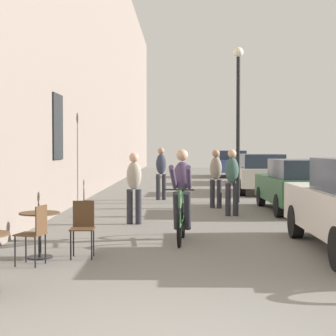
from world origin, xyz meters
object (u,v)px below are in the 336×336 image
parked_car_second (298,185)px  parked_car_fifth (231,163)px  cafe_chair_mid_toward_street (83,225)px  pedestrian_mid (232,178)px  street_lamp (238,104)px  cafe_chair_mid_toward_wall (35,231)px  cyclist_on_bicycle (182,197)px  parked_car_fourth (249,168)px  pedestrian_far (216,175)px  cafe_table_mid (40,225)px  parked_car_third (260,173)px  pedestrian_near (134,184)px  pedestrian_furthest (161,170)px

parked_car_second → parked_car_fifth: parked_car_fifth is taller
cafe_chair_mid_toward_street → pedestrian_mid: 6.15m
street_lamp → cafe_chair_mid_toward_wall: bearing=-112.6°
cyclist_on_bicycle → parked_car_fourth: 17.13m
cyclist_on_bicycle → parked_car_fourth: bearing=78.9°
pedestrian_far → parked_car_fourth: 11.42m
cafe_table_mid → cyclist_on_bicycle: bearing=36.9°
cyclist_on_bicycle → parked_car_fourth: (3.30, 16.81, -0.07)m
parked_car_third → parked_car_fourth: (0.27, 5.82, -0.03)m
pedestrian_near → pedestrian_far: bearing=58.7°
cafe_chair_mid_toward_wall → pedestrian_near: size_ratio=0.55×
parked_car_fourth → parked_car_fifth: bearing=92.3°
cafe_table_mid → parked_car_fourth: parked_car_fourth is taller
cyclist_on_bicycle → pedestrian_far: (0.99, 5.63, 0.14)m
cyclist_on_bicycle → pedestrian_furthest: 8.18m
pedestrian_far → street_lamp: size_ratio=0.34×
cafe_chair_mid_toward_wall → pedestrian_near: bearing=76.3°
parked_car_second → parked_car_fourth: (0.14, 12.03, 0.00)m
parked_car_fourth → street_lamp: bearing=-99.0°
pedestrian_mid → parked_car_fifth: size_ratio=0.38×
cafe_chair_mid_toward_street → parked_car_fourth: 19.06m
parked_car_third → cafe_chair_mid_toward_wall: bearing=-111.5°
parked_car_second → pedestrian_far: bearing=158.6°
pedestrian_far → parked_car_second: pedestrian_far is taller
parked_car_second → cyclist_on_bicycle: bearing=-123.6°
cafe_table_mid → pedestrian_far: bearing=66.1°
cafe_chair_mid_toward_wall → pedestrian_mid: bearing=60.3°
cafe_chair_mid_toward_wall → parked_car_fourth: size_ratio=0.22×
parked_car_second → parked_car_fifth: 18.37m
cafe_chair_mid_toward_street → pedestrian_furthest: size_ratio=0.51×
cyclist_on_bicycle → pedestrian_mid: cyclist_on_bicycle is taller
cafe_table_mid → pedestrian_far: size_ratio=0.43×
pedestrian_mid → pedestrian_far: 1.84m
cafe_chair_mid_toward_street → parked_car_third: parked_car_third is taller
cafe_chair_mid_toward_street → parked_car_third: bearing=69.9°
cyclist_on_bicycle → parked_car_fifth: (3.04, 23.14, 0.01)m
pedestrian_far → parked_car_fifth: size_ratio=0.38×
cafe_table_mid → cyclist_on_bicycle: cyclist_on_bicycle is taller
cafe_table_mid → pedestrian_near: (1.17, 3.91, 0.40)m
parked_car_second → parked_car_third: 6.21m
cyclist_on_bicycle → cafe_chair_mid_toward_street: bearing=-134.3°
cafe_table_mid → parked_car_fifth: parked_car_fifth is taller
cafe_table_mid → cafe_chair_mid_toward_street: cafe_chair_mid_toward_street is taller
cafe_chair_mid_toward_wall → pedestrian_far: bearing=68.1°
cafe_chair_mid_toward_wall → parked_car_second: 8.83m
pedestrian_near → pedestrian_furthest: 5.94m
parked_car_third → parked_car_fifth: 12.16m
pedestrian_near → parked_car_fifth: (4.12, 20.92, -0.10)m
pedestrian_far → parked_car_fourth: size_ratio=0.41×
pedestrian_far → parked_car_fifth: (2.05, 17.52, -0.14)m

